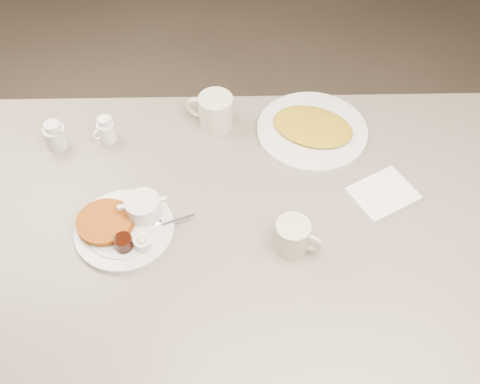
{
  "coord_description": "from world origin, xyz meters",
  "views": [
    {
      "loc": [
        -0.02,
        -0.87,
        1.93
      ],
      "look_at": [
        0.0,
        0.02,
        0.82
      ],
      "focal_mm": 42.77,
      "sensor_mm": 36.0,
      "label": 1
    }
  ],
  "objects_px": {
    "main_plate": "(125,224)",
    "creamer_right": "(55,135)",
    "coffee_mug_far": "(215,111)",
    "hash_plate": "(312,129)",
    "creamer_left": "(106,130)",
    "diner_table": "(240,251)",
    "coffee_mug_near": "(293,237)"
  },
  "relations": [
    {
      "from": "coffee_mug_near",
      "to": "coffee_mug_far",
      "type": "height_order",
      "value": "coffee_mug_far"
    },
    {
      "from": "diner_table",
      "to": "creamer_right",
      "type": "relative_size",
      "value": 18.29
    },
    {
      "from": "diner_table",
      "to": "main_plate",
      "type": "height_order",
      "value": "main_plate"
    },
    {
      "from": "diner_table",
      "to": "creamer_left",
      "type": "xyz_separation_m",
      "value": [
        -0.37,
        0.28,
        0.21
      ]
    },
    {
      "from": "coffee_mug_near",
      "to": "creamer_right",
      "type": "bearing_deg",
      "value": 150.42
    },
    {
      "from": "diner_table",
      "to": "creamer_left",
      "type": "height_order",
      "value": "creamer_left"
    },
    {
      "from": "coffee_mug_far",
      "to": "hash_plate",
      "type": "xyz_separation_m",
      "value": [
        0.28,
        -0.04,
        -0.04
      ]
    },
    {
      "from": "main_plate",
      "to": "coffee_mug_near",
      "type": "xyz_separation_m",
      "value": [
        0.41,
        -0.06,
        0.02
      ]
    },
    {
      "from": "diner_table",
      "to": "creamer_right",
      "type": "distance_m",
      "value": 0.61
    },
    {
      "from": "creamer_left",
      "to": "hash_plate",
      "type": "distance_m",
      "value": 0.58
    },
    {
      "from": "coffee_mug_far",
      "to": "creamer_right",
      "type": "xyz_separation_m",
      "value": [
        -0.44,
        -0.07,
        -0.01
      ]
    },
    {
      "from": "diner_table",
      "to": "hash_plate",
      "type": "distance_m",
      "value": 0.4
    },
    {
      "from": "hash_plate",
      "to": "main_plate",
      "type": "bearing_deg",
      "value": -146.64
    },
    {
      "from": "creamer_right",
      "to": "creamer_left",
      "type": "bearing_deg",
      "value": 6.77
    },
    {
      "from": "main_plate",
      "to": "creamer_right",
      "type": "height_order",
      "value": "creamer_right"
    },
    {
      "from": "creamer_right",
      "to": "hash_plate",
      "type": "bearing_deg",
      "value": 2.49
    },
    {
      "from": "main_plate",
      "to": "coffee_mug_near",
      "type": "relative_size",
      "value": 2.52
    },
    {
      "from": "diner_table",
      "to": "creamer_left",
      "type": "bearing_deg",
      "value": 143.25
    },
    {
      "from": "coffee_mug_near",
      "to": "coffee_mug_far",
      "type": "relative_size",
      "value": 0.85
    },
    {
      "from": "coffee_mug_far",
      "to": "coffee_mug_near",
      "type": "bearing_deg",
      "value": -66.15
    },
    {
      "from": "coffee_mug_far",
      "to": "creamer_right",
      "type": "distance_m",
      "value": 0.45
    },
    {
      "from": "hash_plate",
      "to": "coffee_mug_far",
      "type": "bearing_deg",
      "value": 171.54
    },
    {
      "from": "main_plate",
      "to": "creamer_right",
      "type": "xyz_separation_m",
      "value": [
        -0.22,
        0.3,
        0.01
      ]
    },
    {
      "from": "coffee_mug_near",
      "to": "hash_plate",
      "type": "xyz_separation_m",
      "value": [
        0.09,
        0.39,
        -0.03
      ]
    },
    {
      "from": "creamer_right",
      "to": "coffee_mug_near",
      "type": "bearing_deg",
      "value": -29.58
    },
    {
      "from": "diner_table",
      "to": "hash_plate",
      "type": "height_order",
      "value": "hash_plate"
    },
    {
      "from": "diner_table",
      "to": "coffee_mug_near",
      "type": "xyz_separation_m",
      "value": [
        0.13,
        -0.1,
        0.22
      ]
    },
    {
      "from": "coffee_mug_far",
      "to": "hash_plate",
      "type": "height_order",
      "value": "coffee_mug_far"
    },
    {
      "from": "coffee_mug_near",
      "to": "creamer_right",
      "type": "height_order",
      "value": "coffee_mug_near"
    },
    {
      "from": "hash_plate",
      "to": "creamer_left",
      "type": "bearing_deg",
      "value": -178.54
    },
    {
      "from": "creamer_left",
      "to": "coffee_mug_far",
      "type": "bearing_deg",
      "value": 10.49
    },
    {
      "from": "coffee_mug_near",
      "to": "main_plate",
      "type": "bearing_deg",
      "value": 171.17
    }
  ]
}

